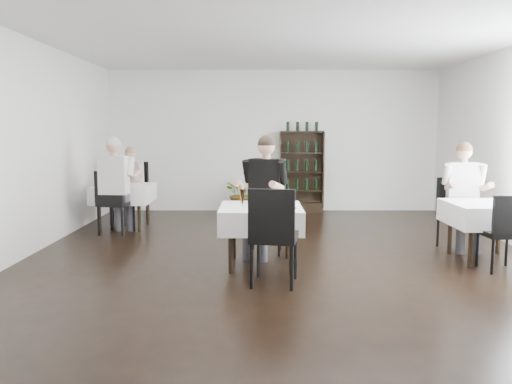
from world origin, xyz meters
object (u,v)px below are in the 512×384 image
(wine_shelf, at_px, (302,172))
(main_table, at_px, (261,218))
(diner_main, at_px, (264,186))
(potted_tree, at_px, (244,192))

(wine_shelf, height_order, main_table, wine_shelf)
(wine_shelf, bearing_deg, main_table, -101.78)
(main_table, distance_m, diner_main, 0.64)
(main_table, bearing_deg, potted_tree, 94.56)
(wine_shelf, distance_m, potted_tree, 1.31)
(wine_shelf, height_order, diner_main, wine_shelf)
(potted_tree, distance_m, diner_main, 3.60)
(wine_shelf, relative_size, main_table, 1.70)
(wine_shelf, relative_size, potted_tree, 1.97)
(wine_shelf, relative_size, diner_main, 1.06)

